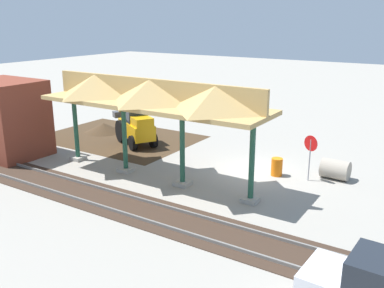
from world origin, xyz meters
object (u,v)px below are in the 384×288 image
stop_sign (310,148)px  concrete_pipe (335,169)px  traffic_barrel (277,167)px  backhoe (136,124)px  brick_utility_building (6,118)px

stop_sign → concrete_pipe: size_ratio=1.67×
concrete_pipe → traffic_barrel: bearing=23.8°
backhoe → concrete_pipe: 12.18m
backhoe → concrete_pipe: bearing=-177.4°
brick_utility_building → traffic_barrel: (-14.29, -5.07, -1.69)m
stop_sign → concrete_pipe: (-1.01, -0.94, -1.14)m
backhoe → brick_utility_building: size_ratio=1.19×
traffic_barrel → brick_utility_building: bearing=19.5°
stop_sign → traffic_barrel: stop_sign is taller
backhoe → traffic_barrel: bearing=176.5°
stop_sign → concrete_pipe: stop_sign is taller
traffic_barrel → stop_sign: bearing=-173.0°
concrete_pipe → traffic_barrel: concrete_pipe is taller
stop_sign → brick_utility_building: (15.84, 5.26, 0.51)m
stop_sign → backhoe: 11.14m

